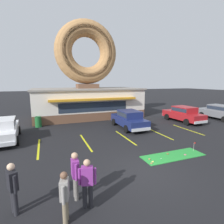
% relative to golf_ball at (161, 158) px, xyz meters
% --- Properties ---
extents(ground_plane, '(160.00, 160.00, 0.00)m').
position_rel_golf_ball_xyz_m(ground_plane, '(-1.59, -0.89, -0.05)').
color(ground_plane, black).
extents(donut_shop_building, '(12.30, 6.75, 10.96)m').
position_rel_golf_ball_xyz_m(donut_shop_building, '(-0.91, 13.05, 3.69)').
color(donut_shop_building, brown).
rests_on(donut_shop_building, ground).
extents(putting_mat, '(3.65, 1.17, 0.03)m').
position_rel_golf_ball_xyz_m(putting_mat, '(0.89, 0.11, -0.04)').
color(putting_mat, green).
rests_on(putting_mat, ground).
extents(mini_donut_near_left, '(0.13, 0.13, 0.04)m').
position_rel_golf_ball_xyz_m(mini_donut_near_left, '(0.74, 0.39, -0.00)').
color(mini_donut_near_left, brown).
rests_on(mini_donut_near_left, putting_mat).
extents(mini_donut_near_right, '(0.13, 0.13, 0.04)m').
position_rel_golf_ball_xyz_m(mini_donut_near_right, '(1.59, -0.07, -0.00)').
color(mini_donut_near_right, '#D8667F').
rests_on(mini_donut_near_right, putting_mat).
extents(mini_donut_mid_left, '(0.13, 0.13, 0.04)m').
position_rel_golf_ball_xyz_m(mini_donut_mid_left, '(-0.63, -0.16, -0.00)').
color(mini_donut_mid_left, '#E5C666').
rests_on(mini_donut_mid_left, putting_mat).
extents(mini_donut_mid_centre, '(0.13, 0.13, 0.04)m').
position_rel_golf_ball_xyz_m(mini_donut_mid_centre, '(-0.81, -0.30, -0.00)').
color(mini_donut_mid_centre, '#A5724C').
rests_on(mini_donut_mid_centre, putting_mat).
extents(mini_donut_mid_right, '(0.13, 0.13, 0.04)m').
position_rel_golf_ball_xyz_m(mini_donut_mid_right, '(-0.63, 0.16, -0.00)').
color(mini_donut_mid_right, '#A5724C').
rests_on(mini_donut_mid_right, putting_mat).
extents(golf_ball, '(0.04, 0.04, 0.04)m').
position_rel_golf_ball_xyz_m(golf_ball, '(0.00, 0.00, 0.00)').
color(golf_ball, white).
rests_on(golf_ball, putting_mat).
extents(putting_flag_pin, '(0.13, 0.01, 0.55)m').
position_rel_golf_ball_xyz_m(putting_flag_pin, '(2.50, 0.20, 0.39)').
color(putting_flag_pin, silver).
rests_on(putting_flag_pin, putting_mat).
extents(car_grey, '(2.15, 4.64, 1.60)m').
position_rel_golf_ball_xyz_m(car_grey, '(12.26, 6.26, 0.82)').
color(car_grey, slate).
rests_on(car_grey, ground).
extents(car_red, '(2.12, 4.63, 1.60)m').
position_rel_golf_ball_xyz_m(car_red, '(7.67, 6.67, 0.82)').
color(car_red, maroon).
rests_on(car_red, ground).
extents(car_navy, '(1.99, 4.57, 1.60)m').
position_rel_golf_ball_xyz_m(car_navy, '(1.28, 6.43, 0.82)').
color(car_navy, navy).
rests_on(car_navy, ground).
extents(car_white, '(2.24, 4.68, 1.60)m').
position_rel_golf_ball_xyz_m(car_white, '(-8.50, 6.43, 0.82)').
color(car_white, silver).
rests_on(car_white, ground).
extents(pedestrian_blue_sweater_man, '(0.37, 0.55, 1.70)m').
position_rel_golf_ball_xyz_m(pedestrian_blue_sweater_man, '(-6.72, -1.60, 0.89)').
color(pedestrian_blue_sweater_man, '#232328').
rests_on(pedestrian_blue_sweater_man, ground).
extents(pedestrian_hooded_kid, '(0.32, 0.58, 1.61)m').
position_rel_golf_ball_xyz_m(pedestrian_hooded_kid, '(-5.27, -2.53, 0.84)').
color(pedestrian_hooded_kid, '#7F7056').
rests_on(pedestrian_hooded_kid, ground).
extents(pedestrian_leather_jacket_man, '(0.24, 0.60, 1.73)m').
position_rel_golf_ball_xyz_m(pedestrian_leather_jacket_man, '(-4.80, -1.55, 0.91)').
color(pedestrian_leather_jacket_man, slate).
rests_on(pedestrian_leather_jacket_man, ground).
extents(pedestrian_clipboard_woman, '(0.58, 0.33, 1.69)m').
position_rel_golf_ball_xyz_m(pedestrian_clipboard_woman, '(-4.51, -2.14, 0.89)').
color(pedestrian_clipboard_woman, '#232328').
rests_on(pedestrian_clipboard_woman, ground).
extents(trash_bin, '(0.57, 0.57, 0.97)m').
position_rel_golf_ball_xyz_m(trash_bin, '(-6.35, 9.74, 0.45)').
color(trash_bin, '#1E662D').
rests_on(trash_bin, ground).
extents(parking_stripe_far_left, '(0.12, 3.60, 0.01)m').
position_rel_golf_ball_xyz_m(parking_stripe_far_left, '(-6.21, 4.11, -0.05)').
color(parking_stripe_far_left, yellow).
rests_on(parking_stripe_far_left, ground).
extents(parking_stripe_left, '(0.12, 3.60, 0.01)m').
position_rel_golf_ball_xyz_m(parking_stripe_left, '(-3.21, 4.11, -0.05)').
color(parking_stripe_left, yellow).
rests_on(parking_stripe_left, ground).
extents(parking_stripe_mid_left, '(0.12, 3.60, 0.01)m').
position_rel_golf_ball_xyz_m(parking_stripe_mid_left, '(-0.21, 4.11, -0.05)').
color(parking_stripe_mid_left, yellow).
rests_on(parking_stripe_mid_left, ground).
extents(parking_stripe_centre, '(0.12, 3.60, 0.01)m').
position_rel_golf_ball_xyz_m(parking_stripe_centre, '(2.79, 4.11, -0.05)').
color(parking_stripe_centre, yellow).
rests_on(parking_stripe_centre, ground).
extents(parking_stripe_mid_right, '(0.12, 3.60, 0.01)m').
position_rel_golf_ball_xyz_m(parking_stripe_mid_right, '(5.79, 4.11, -0.05)').
color(parking_stripe_mid_right, yellow).
rests_on(parking_stripe_mid_right, ground).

